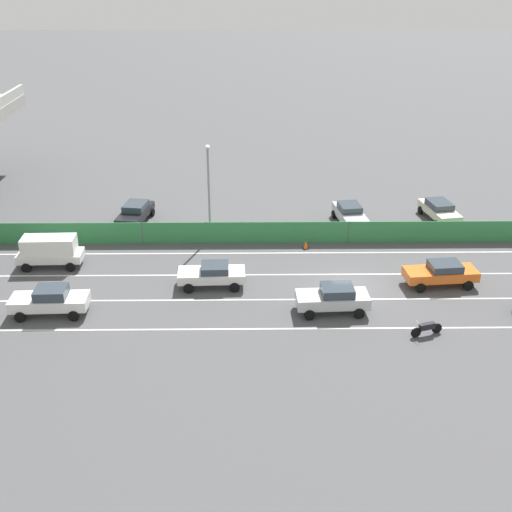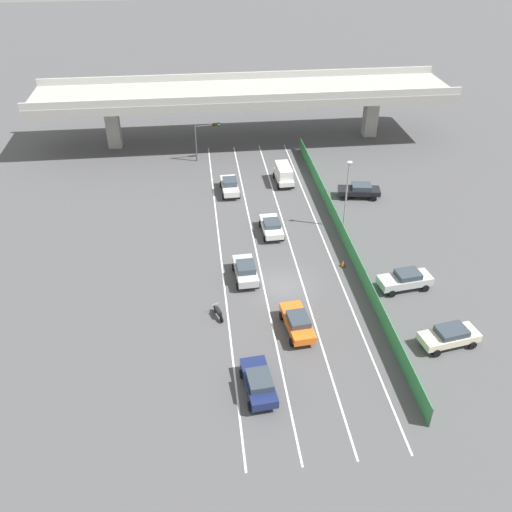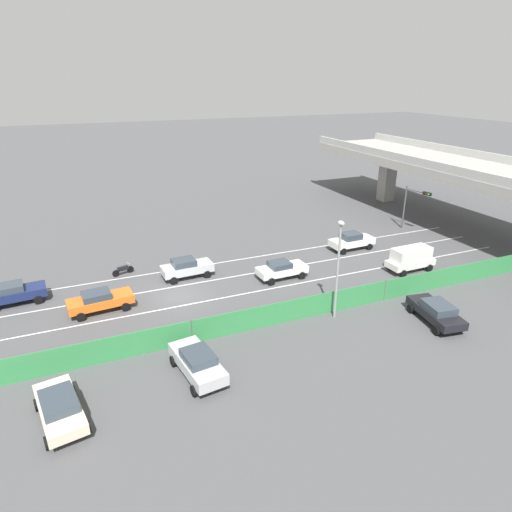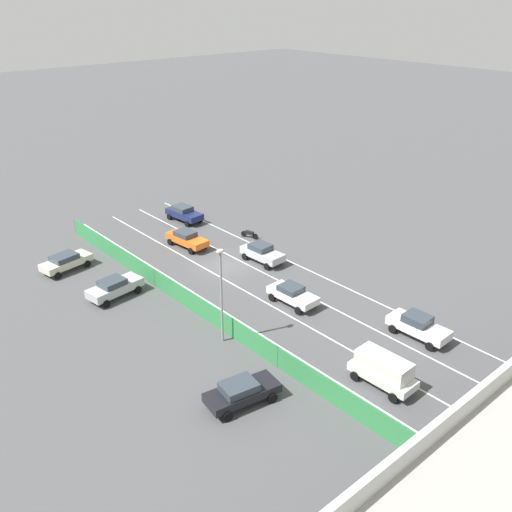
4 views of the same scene
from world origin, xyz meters
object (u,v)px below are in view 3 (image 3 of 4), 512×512
Objects in this scene: car_van_white at (411,258)px; car_sedan_white at (352,241)px; parked_sedan_dark at (436,311)px; car_hatchback_white at (281,269)px; street_lamp at (338,261)px; car_sedan_navy at (13,293)px; motorcycle at (123,270)px; parked_sedan_cream at (59,407)px; car_taxi_orange at (100,300)px; traffic_cone at (233,321)px; car_sedan_silver at (186,267)px; traffic_light at (414,200)px; parked_wagon_silver at (197,362)px.

car_sedan_white is at bearing -164.68° from car_van_white.
car_hatchback_white is at bearing -148.49° from parked_sedan_dark.
street_lamp is at bearing -118.65° from parked_sedan_dark.
car_sedan_white is 1.00× the size of car_sedan_navy.
motorcycle is 19.03m from street_lamp.
parked_sedan_cream reaches higher than motorcycle.
traffic_cone is at bearing 55.25° from car_taxi_orange.
car_sedan_white is (-3.42, 9.38, 0.07)m from car_hatchback_white.
car_sedan_navy is at bearing -91.91° from car_sedan_silver.
traffic_light is at bearing 95.27° from car_sedan_silver.
parked_wagon_silver is 33.21m from traffic_light.
traffic_light reaches higher than car_van_white.
parked_sedan_dark is at bearing -30.05° from car_van_white.
street_lamp is at bearing -39.05° from car_sedan_white.
car_sedan_silver is 0.91× the size of parked_sedan_dark.
parked_sedan_cream is at bearing -83.07° from parked_wagon_silver.
traffic_cone is at bearing 139.47° from parked_wagon_silver.
car_sedan_navy is 0.63× the size of street_lamp.
car_sedan_silver reaches higher than car_sedan_navy.
street_lamp is (-2.65, 10.81, 3.45)m from parked_wagon_silver.
parked_sedan_dark is 20.70m from traffic_light.
motorcycle reaches higher than traffic_cone.
car_sedan_silver is 9.06m from traffic_cone.
parked_wagon_silver is at bearing 96.93° from parked_sedan_cream.
traffic_light is (-5.70, 33.47, 2.57)m from car_taxi_orange.
car_sedan_navy is 0.95× the size of traffic_light.
street_lamp reaches higher than parked_sedan_dark.
car_sedan_white is at bearing 140.95° from street_lamp.
car_hatchback_white is 11.54m from car_van_white.
street_lamp is at bearing 75.46° from traffic_cone.
parked_sedan_cream is 7.32m from parked_wagon_silver.
car_van_white is 0.92× the size of car_taxi_orange.
car_hatchback_white reaches higher than traffic_cone.
car_sedan_silver reaches higher than traffic_cone.
street_lamp is (10.90, -8.85, 3.44)m from car_sedan_white.
car_sedan_silver reaches higher than car_hatchback_white.
car_sedan_silver is at bearing -108.90° from car_van_white.
car_sedan_silver is 13.21m from car_sedan_navy.
parked_sedan_cream is at bearing -74.40° from car_van_white.
street_lamp is 8.30m from traffic_cone.
parked_sedan_cream is at bearing -35.40° from car_sedan_silver.
car_taxi_orange is at bearing -65.82° from car_sedan_silver.
parked_sedan_dark is (14.58, 27.18, -0.03)m from car_sedan_navy.
street_lamp reaches higher than parked_sedan_cream.
car_van_white is (3.00, 11.14, 0.37)m from car_hatchback_white.
street_lamp is at bearing 4.09° from car_hatchback_white.
parked_sedan_cream is (8.01, -28.69, -0.33)m from car_van_white.
car_sedan_silver reaches higher than car_taxi_orange.
car_sedan_navy is (-0.35, -29.93, -0.02)m from car_sedan_white.
traffic_cone is (2.67, -17.60, -0.92)m from car_van_white.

